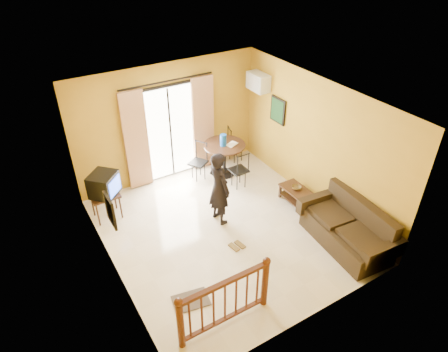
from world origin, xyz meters
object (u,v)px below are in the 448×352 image
coffee_table (297,194)px  dining_table (224,151)px  sofa (349,229)px  television (104,184)px  standing_person (219,188)px

coffee_table → dining_table: bearing=112.3°
dining_table → sofa: bearing=-77.1°
sofa → television: bearing=144.5°
sofa → standing_person: bearing=138.4°
television → sofa: 4.94m
television → dining_table: 2.97m
television → coffee_table: television is taller
television → sofa: bearing=-84.9°
dining_table → sofa: sofa is taller
dining_table → standing_person: standing_person is taller
coffee_table → standing_person: 1.90m
sofa → standing_person: standing_person is taller
dining_table → standing_person: 1.78m
sofa → dining_table: bearing=108.2°
dining_table → sofa: size_ratio=0.51×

